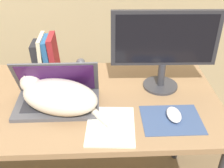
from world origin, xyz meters
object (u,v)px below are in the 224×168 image
(book_row, at_px, (46,57))
(notepad, at_px, (111,126))
(external_monitor, at_px, (165,45))
(cat, at_px, (58,96))
(laptop, at_px, (57,96))
(computer_mouse, at_px, (174,115))
(webcam, at_px, (81,63))

(book_row, height_order, notepad, book_row)
(external_monitor, bearing_deg, notepad, -131.45)
(cat, relative_size, notepad, 1.62)
(laptop, distance_m, cat, 0.05)
(laptop, relative_size, book_row, 1.71)
(computer_mouse, xyz_separation_m, book_row, (-0.61, 0.41, 0.09))
(laptop, xyz_separation_m, book_row, (-0.09, 0.29, 0.06))
(laptop, distance_m, notepad, 0.30)
(computer_mouse, bearing_deg, webcam, 134.08)
(cat, xyz_separation_m, external_monitor, (0.50, 0.17, 0.16))
(book_row, relative_size, notepad, 0.84)
(notepad, height_order, webcam, webcam)
(computer_mouse, relative_size, book_row, 0.48)
(external_monitor, xyz_separation_m, notepad, (-0.27, -0.30, -0.23))
(cat, height_order, computer_mouse, cat)
(laptop, distance_m, external_monitor, 0.56)
(laptop, bearing_deg, webcam, 73.46)
(cat, distance_m, computer_mouse, 0.52)
(book_row, distance_m, webcam, 0.19)
(cat, xyz_separation_m, computer_mouse, (0.51, -0.09, -0.05))
(book_row, height_order, webcam, book_row)
(book_row, distance_m, notepad, 0.57)
(computer_mouse, distance_m, webcam, 0.61)
(external_monitor, height_order, notepad, external_monitor)
(external_monitor, distance_m, webcam, 0.49)
(laptop, height_order, cat, laptop)
(cat, xyz_separation_m, book_row, (-0.10, 0.33, 0.03))
(cat, height_order, notepad, cat)
(webcam, bearing_deg, cat, -103.31)
(laptop, distance_m, webcam, 0.33)
(book_row, xyz_separation_m, notepad, (0.33, -0.46, -0.10))
(computer_mouse, distance_m, book_row, 0.74)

